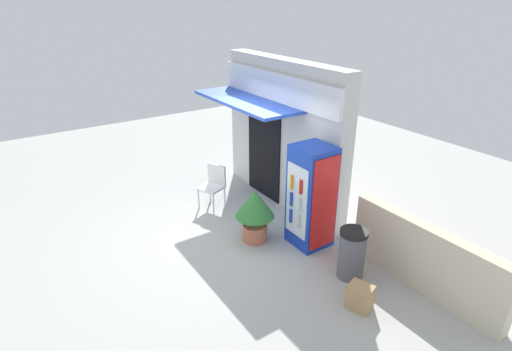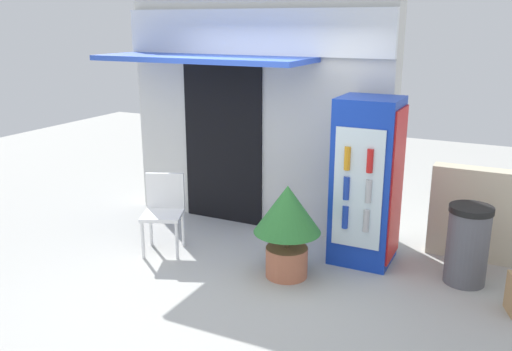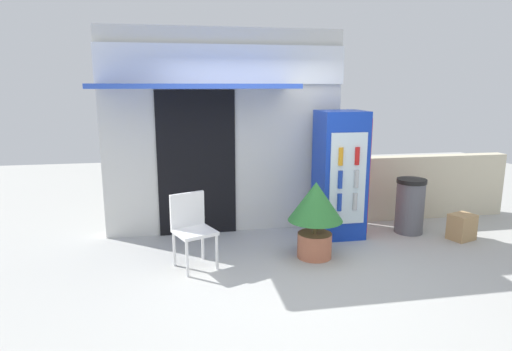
# 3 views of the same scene
# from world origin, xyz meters

# --- Properties ---
(ground) EXTENTS (16.00, 16.00, 0.00)m
(ground) POSITION_xyz_m (0.00, 0.00, 0.00)
(ground) COLOR #B2B2AD
(storefront_building) EXTENTS (3.43, 1.25, 2.92)m
(storefront_building) POSITION_xyz_m (-0.42, 1.70, 1.51)
(storefront_building) COLOR silver
(storefront_building) RESTS_ON ground
(drink_cooler) EXTENTS (0.65, 0.67, 1.79)m
(drink_cooler) POSITION_xyz_m (1.18, 1.12, 0.90)
(drink_cooler) COLOR #1438B2
(drink_cooler) RESTS_ON ground
(plastic_chair) EXTENTS (0.57, 0.56, 0.88)m
(plastic_chair) POSITION_xyz_m (-0.94, 0.40, 0.51)
(plastic_chair) COLOR white
(plastic_chair) RESTS_ON ground
(potted_plant_near_shop) EXTENTS (0.68, 0.68, 0.97)m
(potted_plant_near_shop) POSITION_xyz_m (0.59, 0.38, 0.61)
(potted_plant_near_shop) COLOR #BC6B4C
(potted_plant_near_shop) RESTS_ON ground
(trash_bin) EXTENTS (0.42, 0.42, 0.81)m
(trash_bin) POSITION_xyz_m (2.25, 1.04, 0.41)
(trash_bin) COLOR #595960
(trash_bin) RESTS_ON ground
(stone_boundary_wall) EXTENTS (2.48, 0.22, 1.02)m
(stone_boundary_wall) POSITION_xyz_m (3.01, 1.72, 0.51)
(stone_boundary_wall) COLOR beige
(stone_boundary_wall) RESTS_ON ground
(cardboard_box) EXTENTS (0.40, 0.36, 0.36)m
(cardboard_box) POSITION_xyz_m (2.83, 0.63, 0.18)
(cardboard_box) COLOR tan
(cardboard_box) RESTS_ON ground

